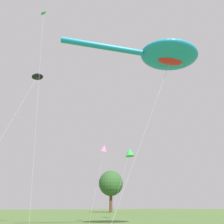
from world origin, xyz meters
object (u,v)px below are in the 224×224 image
(big_show_kite, at_px, (166,55))
(small_kite_box_yellow, at_px, (42,36))
(small_kite_diamond_red, at_px, (104,148))
(small_kite_tiny_distant, at_px, (37,77))
(tree_shrub_far, at_px, (111,183))
(small_kite_delta_white, at_px, (130,152))

(big_show_kite, relative_size, small_kite_box_yellow, 0.70)
(small_kite_diamond_red, bearing_deg, big_show_kite, 93.82)
(small_kite_tiny_distant, xyz_separation_m, tree_shrub_far, (31.98, 39.92, -4.80))
(small_kite_diamond_red, height_order, small_kite_box_yellow, small_kite_box_yellow)
(small_kite_tiny_distant, bearing_deg, small_kite_delta_white, 63.72)
(big_show_kite, distance_m, tree_shrub_far, 53.60)
(small_kite_tiny_distant, distance_m, small_kite_delta_white, 16.35)
(big_show_kite, xyz_separation_m, small_kite_box_yellow, (-9.66, 7.05, 3.50))
(small_kite_diamond_red, relative_size, small_kite_delta_white, 0.85)
(big_show_kite, height_order, tree_shrub_far, big_show_kite)
(small_kite_diamond_red, height_order, tree_shrub_far, tree_shrub_far)
(small_kite_delta_white, bearing_deg, tree_shrub_far, -136.07)
(small_kite_tiny_distant, height_order, small_kite_delta_white, small_kite_tiny_distant)
(big_show_kite, relative_size, small_kite_delta_white, 1.56)
(big_show_kite, height_order, small_kite_tiny_distant, big_show_kite)
(small_kite_tiny_distant, xyz_separation_m, small_kite_box_yellow, (-0.43, -1.25, 4.18))
(small_kite_diamond_red, relative_size, tree_shrub_far, 0.65)
(small_kite_tiny_distant, relative_size, small_kite_box_yellow, 0.65)
(big_show_kite, bearing_deg, small_kite_box_yellow, 161.48)
(small_kite_tiny_distant, relative_size, small_kite_delta_white, 1.45)
(big_show_kite, xyz_separation_m, small_kite_delta_white, (5.54, 13.75, -5.10))
(big_show_kite, height_order, small_kite_box_yellow, small_kite_box_yellow)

